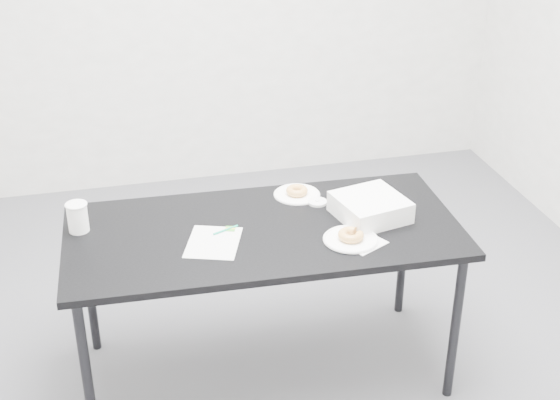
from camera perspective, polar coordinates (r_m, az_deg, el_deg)
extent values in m
plane|color=#535359|center=(3.60, -1.37, -11.93)|extent=(4.00, 4.00, 0.00)
cube|color=black|center=(3.17, -1.22, -2.32)|extent=(1.62, 0.80, 0.03)
cylinder|color=black|center=(3.09, -13.95, -12.37)|extent=(0.04, 0.04, 0.70)
cylinder|color=black|center=(3.60, -13.81, -6.03)|extent=(0.04, 0.04, 0.70)
cylinder|color=black|center=(3.31, 12.69, -9.11)|extent=(0.04, 0.04, 0.70)
cylinder|color=black|center=(3.79, 9.00, -3.64)|extent=(0.04, 0.04, 0.70)
cube|color=white|center=(3.07, -4.89, -3.10)|extent=(0.27, 0.30, 0.00)
cube|color=green|center=(3.16, -3.66, -2.11)|extent=(0.05, 0.05, 0.00)
cylinder|color=#0D946E|center=(3.14, -4.00, -2.19)|extent=(0.11, 0.05, 0.01)
cube|color=white|center=(3.08, 6.01, -3.06)|extent=(0.21, 0.21, 0.00)
cylinder|color=white|center=(3.08, 5.19, -2.88)|extent=(0.22, 0.22, 0.01)
torus|color=gold|center=(3.07, 5.21, -2.56)|extent=(0.13, 0.13, 0.03)
cylinder|color=white|center=(3.42, 1.24, 0.41)|extent=(0.20, 0.20, 0.01)
torus|color=gold|center=(3.41, 1.25, 0.69)|extent=(0.10, 0.10, 0.03)
cylinder|color=white|center=(3.22, -14.58, -1.23)|extent=(0.08, 0.08, 0.12)
cylinder|color=white|center=(3.35, 2.75, -0.15)|extent=(0.08, 0.08, 0.01)
cube|color=white|center=(3.25, 6.61, -0.53)|extent=(0.32, 0.32, 0.09)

